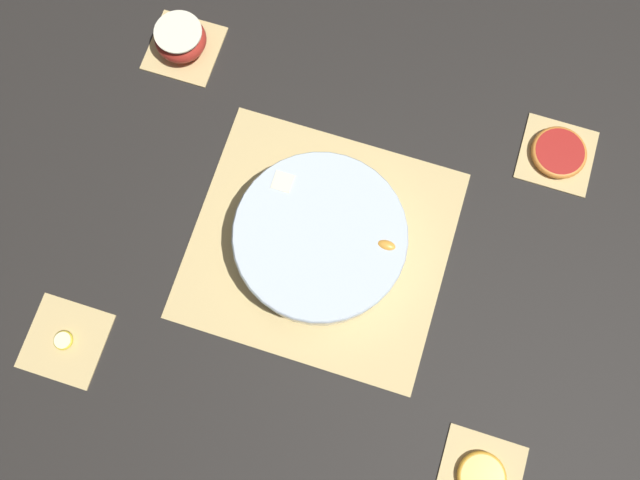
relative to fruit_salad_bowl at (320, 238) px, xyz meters
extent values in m
plane|color=black|center=(0.00, 0.00, -0.04)|extent=(6.00, 6.00, 0.00)
cube|color=#D6B775|center=(0.00, 0.00, -0.04)|extent=(0.41, 0.38, 0.01)
cube|color=#3D2D19|center=(-0.15, 0.00, -0.04)|extent=(0.01, 0.37, 0.00)
cube|color=#3D2D19|center=(-0.09, 0.00, -0.04)|extent=(0.01, 0.37, 0.00)
cube|color=#3D2D19|center=(-0.03, 0.00, -0.04)|extent=(0.01, 0.37, 0.00)
cube|color=#3D2D19|center=(0.03, 0.00, -0.04)|extent=(0.01, 0.37, 0.00)
cube|color=#3D2D19|center=(0.09, 0.00, -0.04)|extent=(0.01, 0.37, 0.00)
cube|color=#3D2D19|center=(0.15, 0.00, -0.04)|extent=(0.01, 0.37, 0.00)
cube|color=#D6B775|center=(-0.33, -0.27, -0.04)|extent=(0.12, 0.12, 0.01)
cube|color=#3D2D19|center=(-0.35, -0.27, -0.04)|extent=(0.00, 0.12, 0.00)
cube|color=#3D2D19|center=(-0.31, -0.27, -0.04)|extent=(0.00, 0.12, 0.00)
cube|color=#D6B775|center=(0.33, -0.27, -0.04)|extent=(0.12, 0.12, 0.01)
cube|color=#3D2D19|center=(0.30, -0.27, -0.04)|extent=(0.00, 0.12, 0.00)
cube|color=#3D2D19|center=(0.33, -0.27, -0.04)|extent=(0.00, 0.12, 0.00)
cube|color=#D6B775|center=(-0.33, 0.27, -0.04)|extent=(0.12, 0.12, 0.01)
cube|color=#3D2D19|center=(-0.36, 0.27, -0.04)|extent=(0.00, 0.12, 0.00)
cube|color=#3D2D19|center=(-0.33, 0.27, -0.04)|extent=(0.00, 0.12, 0.00)
cube|color=#3D2D19|center=(-0.30, 0.27, -0.04)|extent=(0.00, 0.12, 0.00)
cube|color=#D6B775|center=(0.33, 0.27, -0.04)|extent=(0.12, 0.12, 0.01)
cube|color=#3D2D19|center=(0.30, 0.27, -0.04)|extent=(0.00, 0.12, 0.00)
cube|color=#3D2D19|center=(0.32, 0.27, -0.04)|extent=(0.00, 0.12, 0.00)
cube|color=#3D2D19|center=(0.35, 0.27, -0.04)|extent=(0.00, 0.12, 0.00)
cube|color=#3D2D19|center=(0.37, 0.27, -0.04)|extent=(0.00, 0.12, 0.00)
cylinder|color=silver|center=(0.00, 0.00, 0.00)|extent=(0.26, 0.26, 0.07)
torus|color=silver|center=(0.00, 0.00, 0.02)|extent=(0.27, 0.27, 0.01)
cylinder|color=#F4EABC|center=(0.04, -0.08, -0.01)|extent=(0.03, 0.03, 0.01)
cylinder|color=#F4EABC|center=(0.06, -0.05, -0.02)|extent=(0.03, 0.03, 0.01)
cylinder|color=#F4EABC|center=(-0.10, -0.01, 0.02)|extent=(0.03, 0.03, 0.01)
cylinder|color=#F4EABC|center=(0.05, 0.09, -0.02)|extent=(0.03, 0.03, 0.01)
cylinder|color=#F4EABC|center=(0.10, -0.03, -0.01)|extent=(0.03, 0.03, 0.01)
cylinder|color=#F4EABC|center=(0.01, 0.10, -0.01)|extent=(0.03, 0.03, 0.01)
cylinder|color=#F4EABC|center=(-0.01, -0.03, -0.01)|extent=(0.03, 0.03, 0.01)
cylinder|color=#F4EABC|center=(0.04, 0.01, 0.02)|extent=(0.03, 0.03, 0.01)
cube|color=#EFEACC|center=(0.01, -0.09, 0.00)|extent=(0.03, 0.03, 0.03)
cube|color=#EFEACC|center=(0.08, -0.06, -0.02)|extent=(0.02, 0.02, 0.02)
cube|color=#EFEACC|center=(-0.06, 0.01, -0.02)|extent=(0.03, 0.03, 0.03)
cube|color=#EFEACC|center=(-0.03, 0.04, 0.01)|extent=(0.03, 0.03, 0.03)
cube|color=#EFEACC|center=(0.07, 0.00, -0.01)|extent=(0.03, 0.03, 0.03)
cube|color=#EFEACC|center=(-0.02, -0.01, 0.01)|extent=(0.02, 0.02, 0.02)
cube|color=#EFEACC|center=(-0.08, 0.06, 0.01)|extent=(0.03, 0.03, 0.03)
cube|color=#EFEACC|center=(0.07, 0.04, -0.02)|extent=(0.03, 0.03, 0.03)
ellipsoid|color=#F9A338|center=(-0.05, 0.10, -0.01)|extent=(0.03, 0.01, 0.01)
ellipsoid|color=#F9A338|center=(0.04, -0.05, 0.01)|extent=(0.03, 0.02, 0.02)
ellipsoid|color=#F9A338|center=(0.03, -0.03, -0.03)|extent=(0.03, 0.02, 0.01)
ellipsoid|color=#F9A338|center=(0.10, 0.01, 0.02)|extent=(0.03, 0.02, 0.01)
ellipsoid|color=#F9A338|center=(-0.04, -0.10, 0.01)|extent=(0.03, 0.02, 0.01)
ellipsoid|color=#F9A338|center=(-0.01, -0.06, 0.01)|extent=(0.02, 0.01, 0.01)
ellipsoid|color=#B72D23|center=(-0.33, 0.27, -0.01)|extent=(0.09, 0.09, 0.05)
cylinder|color=#EFEACC|center=(-0.33, 0.27, 0.01)|extent=(0.08, 0.08, 0.00)
cylinder|color=#F9A338|center=(0.33, -0.27, -0.03)|extent=(0.06, 0.06, 0.01)
torus|color=#F4A82D|center=(0.33, -0.27, -0.03)|extent=(0.07, 0.07, 0.01)
cylinder|color=#F4EABC|center=(-0.33, -0.27, -0.03)|extent=(0.03, 0.03, 0.01)
torus|color=yellow|center=(-0.33, -0.27, -0.03)|extent=(0.03, 0.03, 0.01)
cylinder|color=#B2231E|center=(0.33, 0.27, -0.03)|extent=(0.08, 0.08, 0.01)
torus|color=orange|center=(0.33, 0.27, -0.03)|extent=(0.09, 0.09, 0.01)
camera|label=1|loc=(0.07, -0.22, 0.94)|focal=35.00mm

